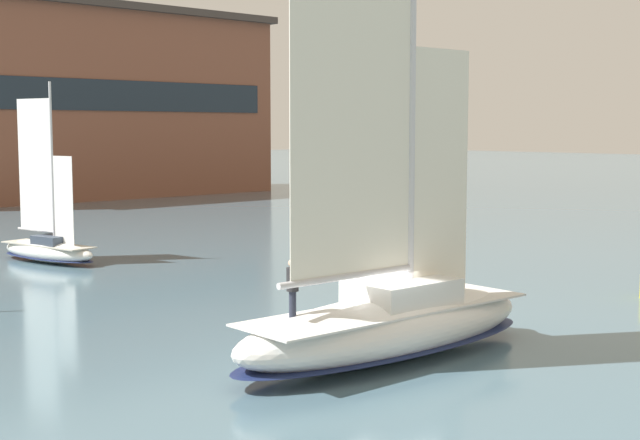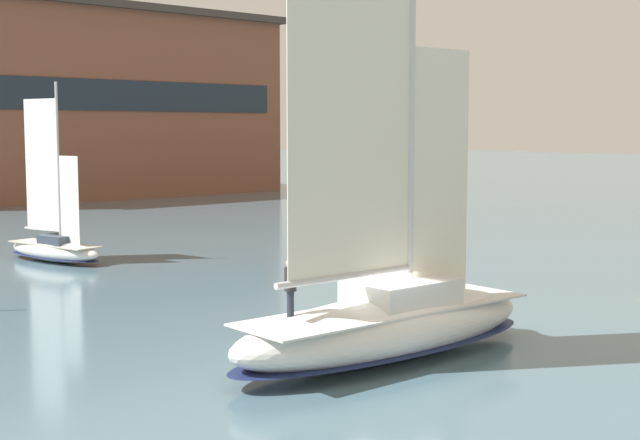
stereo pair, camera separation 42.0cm
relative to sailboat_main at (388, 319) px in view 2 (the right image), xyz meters
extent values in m
plane|color=slate|center=(-0.02, 0.00, -1.20)|extent=(400.00, 400.00, 0.00)
cube|color=brown|center=(24.00, 64.21, 7.78)|extent=(37.81, 13.64, 17.97)
cube|color=#1E2833|center=(24.00, 57.32, 8.68)|extent=(34.03, 0.10, 2.88)
cube|color=#423833|center=(24.00, 64.21, 17.12)|extent=(39.01, 14.84, 0.70)
ellipsoid|color=white|center=(-0.02, 0.00, -0.25)|extent=(11.29, 3.51, 1.90)
ellipsoid|color=#19234C|center=(-0.02, 0.00, -0.78)|extent=(11.40, 3.55, 0.23)
cube|color=silver|center=(-0.02, 0.00, 0.30)|extent=(9.93, 2.97, 0.06)
cube|color=silver|center=(0.54, -0.02, 0.72)|extent=(3.20, 2.30, 0.78)
cylinder|color=silver|center=(0.87, -0.03, 7.32)|extent=(0.22, 0.22, 13.98)
cylinder|color=silver|center=(-1.64, 0.06, 1.45)|extent=(5.04, 0.36, 0.19)
cube|color=silver|center=(-1.44, 0.05, 7.18)|extent=(4.63, 0.19, 11.46)
cube|color=silver|center=(2.20, -0.08, 4.17)|extent=(2.46, 0.11, 7.69)
cylinder|color=#232838|center=(-3.36, 0.49, 0.75)|extent=(0.21, 0.21, 0.85)
cylinder|color=#262628|center=(-3.36, 0.49, 1.50)|extent=(0.35, 0.35, 0.65)
sphere|color=tan|center=(-3.36, 0.49, 1.95)|extent=(0.24, 0.24, 0.24)
ellipsoid|color=white|center=(1.28, 24.90, -0.65)|extent=(3.08, 6.80, 1.12)
ellipsoid|color=#19234C|center=(1.28, 24.90, -0.95)|extent=(3.11, 6.87, 0.13)
cube|color=#BCB7A8|center=(1.28, 24.90, -0.31)|extent=(2.64, 5.97, 0.06)
cube|color=#333D4C|center=(1.34, 24.58, -0.05)|extent=(1.62, 2.05, 0.46)
cylinder|color=silver|center=(1.38, 24.39, 3.83)|extent=(0.13, 0.13, 8.21)
cylinder|color=silver|center=(1.09, 25.84, 0.38)|extent=(0.68, 2.92, 0.11)
cube|color=white|center=(1.11, 25.72, 3.75)|extent=(0.56, 2.67, 6.74)
cube|color=white|center=(1.54, 23.58, 1.98)|extent=(0.30, 1.42, 4.52)
camera|label=1|loc=(-19.10, -17.66, 5.62)|focal=50.00mm
camera|label=2|loc=(-18.79, -17.95, 5.62)|focal=50.00mm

